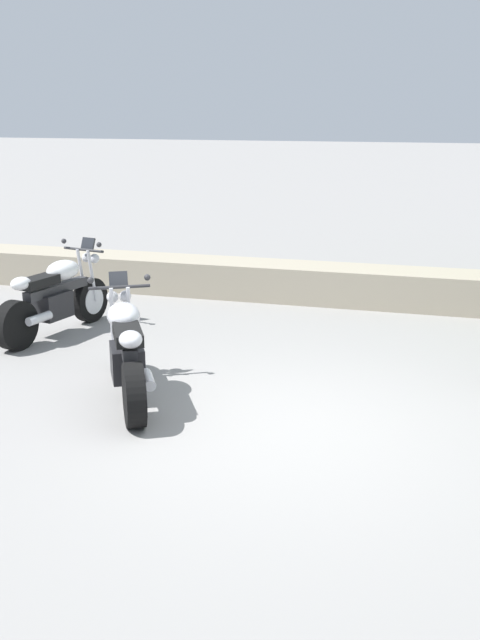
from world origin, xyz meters
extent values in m
plane|color=gray|center=(0.00, 0.00, 0.00)|extent=(120.00, 120.00, 0.00)
cube|color=gray|center=(0.00, 4.80, 0.28)|extent=(36.00, 0.80, 0.55)
cylinder|color=black|center=(-3.35, 2.78, 0.31)|extent=(0.27, 0.64, 0.62)
cylinder|color=black|center=(-3.65, 1.38, 0.31)|extent=(0.30, 0.64, 0.62)
cylinder|color=silver|center=(-3.35, 2.78, 0.31)|extent=(0.24, 0.41, 0.38)
cube|color=black|center=(-3.51, 2.03, 0.41)|extent=(0.41, 0.54, 0.34)
cube|color=#2D2D30|center=(-3.49, 2.13, 0.61)|extent=(0.37, 1.11, 0.12)
ellipsoid|color=white|center=(-3.46, 2.28, 0.83)|extent=(0.44, 0.58, 0.26)
cube|color=black|center=(-3.56, 1.81, 0.77)|extent=(0.37, 0.60, 0.12)
ellipsoid|color=white|center=(-3.62, 1.51, 0.81)|extent=(0.27, 0.32, 0.16)
cylinder|color=#2D2D30|center=(-3.37, 2.71, 1.03)|extent=(0.65, 0.17, 0.04)
sphere|color=silver|center=(-3.41, 2.86, 0.89)|extent=(0.13, 0.13, 0.13)
sphere|color=silver|center=(-3.27, 2.83, 0.89)|extent=(0.13, 0.13, 0.13)
cube|color=#26282D|center=(-3.35, 2.80, 1.09)|extent=(0.22, 0.13, 0.18)
cylinder|color=silver|center=(-3.45, 1.58, 0.36)|extent=(0.19, 0.39, 0.11)
cylinder|color=silver|center=(-3.45, 2.76, 0.67)|extent=(0.08, 0.17, 0.73)
cylinder|color=silver|center=(-3.27, 2.73, 0.67)|extent=(0.08, 0.17, 0.73)
sphere|color=#2D2D30|center=(-3.67, 2.73, 1.13)|extent=(0.07, 0.07, 0.07)
sphere|color=#2D2D30|center=(-3.09, 2.60, 1.13)|extent=(0.07, 0.07, 0.07)
cylinder|color=black|center=(-2.02, 0.88, 0.31)|extent=(0.42, 0.61, 0.62)
cylinder|color=black|center=(-1.32, -0.38, 0.31)|extent=(0.46, 0.63, 0.62)
cylinder|color=silver|center=(-2.02, 0.88, 0.31)|extent=(0.33, 0.41, 0.38)
cube|color=black|center=(-1.64, 0.20, 0.41)|extent=(0.51, 0.57, 0.34)
cube|color=#2D2D30|center=(-1.69, 0.29, 0.61)|extent=(0.65, 1.03, 0.12)
ellipsoid|color=#BCBCC1|center=(-1.76, 0.42, 0.83)|extent=(0.55, 0.62, 0.26)
cube|color=black|center=(-1.53, 0.00, 0.77)|extent=(0.50, 0.62, 0.12)
ellipsoid|color=#BCBCC1|center=(-1.39, -0.26, 0.81)|extent=(0.33, 0.35, 0.16)
cylinder|color=#2D2D30|center=(-1.98, 0.81, 1.03)|extent=(0.59, 0.35, 0.04)
sphere|color=silver|center=(-2.11, 0.90, 0.89)|extent=(0.13, 0.13, 0.13)
sphere|color=silver|center=(-1.98, 0.96, 0.89)|extent=(0.13, 0.13, 0.13)
cube|color=#26282D|center=(-2.03, 0.89, 1.09)|extent=(0.22, 0.18, 0.18)
cylinder|color=silver|center=(-1.29, -0.10, 0.36)|extent=(0.28, 0.39, 0.11)
cylinder|color=silver|center=(-2.07, 0.80, 0.67)|extent=(0.12, 0.16, 0.73)
cylinder|color=silver|center=(-1.92, 0.89, 0.67)|extent=(0.12, 0.16, 0.73)
sphere|color=#2D2D30|center=(-2.22, 0.63, 1.13)|extent=(0.07, 0.07, 0.07)
sphere|color=#2D2D30|center=(-1.69, 0.92, 1.13)|extent=(0.07, 0.07, 0.07)
camera|label=1|loc=(1.42, -6.45, 2.90)|focal=42.42mm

